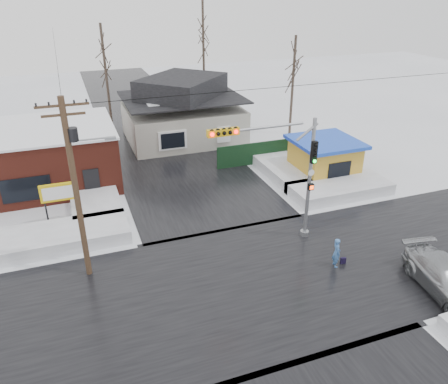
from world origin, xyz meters
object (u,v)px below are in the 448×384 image
object	(u,v)px
traffic_signal	(285,167)
car	(447,279)
utility_pole	(76,181)
pedestrian	(336,253)
marquee_sign	(59,193)
kiosk	(324,158)

from	to	relation	value
traffic_signal	car	distance (m)	9.35
traffic_signal	utility_pole	bearing A→B (deg)	177.05
utility_pole	pedestrian	world-z (taller)	utility_pole
marquee_sign	car	world-z (taller)	marquee_sign
utility_pole	marquee_sign	distance (m)	6.87
utility_pole	pedestrian	distance (m)	13.19
traffic_signal	kiosk	bearing A→B (deg)	44.84
marquee_sign	pedestrian	world-z (taller)	marquee_sign
utility_pole	car	xyz separation A→B (m)	(15.59, -7.30, -4.36)
kiosk	marquee_sign	bearing A→B (deg)	-178.45
pedestrian	utility_pole	bearing A→B (deg)	84.91
traffic_signal	car	world-z (taller)	traffic_signal
utility_pole	car	size ratio (longest dim) A/B	1.74
marquee_sign	pedestrian	bearing A→B (deg)	-36.76
traffic_signal	marquee_sign	size ratio (longest dim) A/B	2.75
kiosk	pedestrian	distance (m)	11.61
pedestrian	car	bearing A→B (deg)	-122.11
utility_pole	marquee_sign	xyz separation A→B (m)	(-1.07, 5.99, -3.19)
utility_pole	traffic_signal	bearing A→B (deg)	-2.95
pedestrian	marquee_sign	bearing A→B (deg)	65.41
traffic_signal	marquee_sign	bearing A→B (deg)	150.28
marquee_sign	car	bearing A→B (deg)	-38.57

